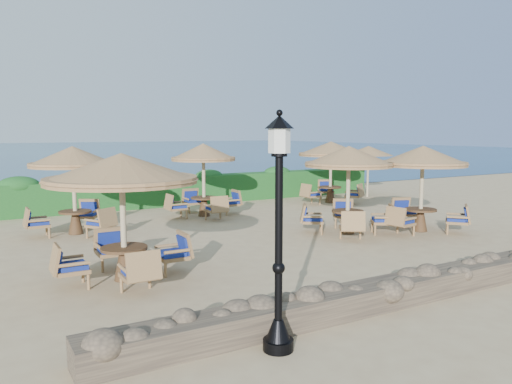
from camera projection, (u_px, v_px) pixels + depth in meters
name	position (u px, v px, depth m)	size (l,w,h in m)	color
ground	(292.00, 232.00, 15.32)	(120.00, 120.00, 0.00)	tan
sea	(34.00, 152.00, 75.60)	(160.00, 160.00, 0.00)	navy
hedge	(198.00, 189.00, 21.45)	(18.00, 0.90, 1.20)	#17471B
stone_wall	(465.00, 276.00, 9.96)	(15.00, 0.65, 0.44)	brown
lamp_post	(279.00, 243.00, 6.91)	(0.44, 0.44, 3.31)	black
extra_parasol	(368.00, 151.00, 23.38)	(2.30, 2.30, 2.41)	tan
cafe_set_0	(122.00, 190.00, 10.20)	(3.14, 3.14, 2.65)	tan
cafe_set_1	(348.00, 175.00, 14.96)	(2.72, 2.72, 2.65)	tan
cafe_set_2	(422.00, 171.00, 15.28)	(2.77, 2.77, 2.65)	tan
cafe_set_3	(73.00, 173.00, 14.88)	(2.68, 2.77, 2.65)	tan
cafe_set_4	(204.00, 170.00, 18.02)	(2.81, 2.81, 2.65)	tan
cafe_set_5	(331.00, 159.00, 21.45)	(2.81, 2.80, 2.65)	tan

